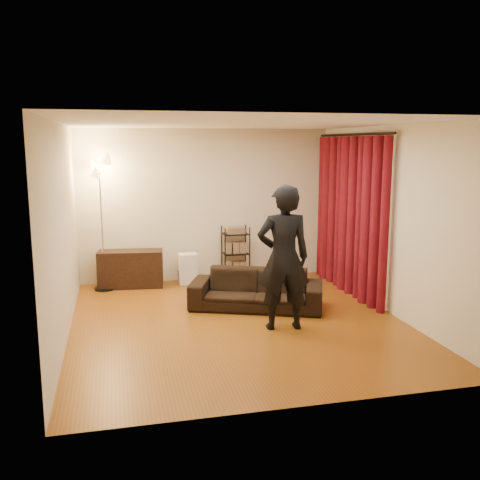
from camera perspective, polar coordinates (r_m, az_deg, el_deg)
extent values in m
plane|color=brown|center=(7.50, -0.22, -8.73)|extent=(5.00, 5.00, 0.00)
plane|color=white|center=(7.10, -0.24, 12.35)|extent=(5.00, 5.00, 0.00)
plane|color=beige|center=(9.61, -3.60, 3.73)|extent=(5.00, 0.00, 5.00)
plane|color=beige|center=(4.82, 6.50, -2.91)|extent=(5.00, 0.00, 5.00)
plane|color=beige|center=(7.03, -18.41, 0.80)|extent=(0.00, 5.00, 5.00)
plane|color=beige|center=(7.98, 15.72, 2.02)|extent=(0.00, 5.00, 5.00)
cylinder|color=black|center=(8.87, 11.97, 10.95)|extent=(0.04, 2.65, 0.04)
imported|color=black|center=(8.03, 1.75, -5.31)|extent=(2.10, 1.42, 0.57)
imported|color=black|center=(7.03, 4.65, -1.91)|extent=(0.74, 0.52, 1.93)
cube|color=black|center=(9.38, -11.58, -3.03)|extent=(1.13, 0.53, 0.64)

